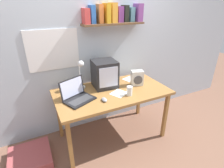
% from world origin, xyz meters
% --- Properties ---
extents(ground_plane, '(12.00, 12.00, 0.00)m').
position_xyz_m(ground_plane, '(0.00, 0.00, 0.00)').
color(ground_plane, brown).
extents(back_wall, '(5.60, 0.24, 2.60)m').
position_xyz_m(back_wall, '(0.00, 0.49, 1.31)').
color(back_wall, silver).
rests_on(back_wall, ground_plane).
extents(corner_desk, '(1.48, 0.78, 0.76)m').
position_xyz_m(corner_desk, '(0.00, 0.00, 0.69)').
color(corner_desk, olive).
rests_on(corner_desk, ground_plane).
extents(crt_monitor, '(0.33, 0.34, 0.37)m').
position_xyz_m(crt_monitor, '(-0.03, 0.18, 0.94)').
color(crt_monitor, '#232326').
rests_on(crt_monitor, corner_desk).
extents(laptop, '(0.41, 0.38, 0.25)m').
position_xyz_m(laptop, '(-0.47, -0.01, 0.82)').
color(laptop, black).
rests_on(laptop, corner_desk).
extents(desk_lamp, '(0.12, 0.15, 0.39)m').
position_xyz_m(desk_lamp, '(-0.33, 0.24, 1.00)').
color(desk_lamp, white).
rests_on(desk_lamp, corner_desk).
extents(juice_glass, '(0.07, 0.07, 0.12)m').
position_xyz_m(juice_glass, '(0.15, -0.20, 0.81)').
color(juice_glass, white).
rests_on(juice_glass, corner_desk).
extents(space_heater, '(0.19, 0.15, 0.21)m').
position_xyz_m(space_heater, '(0.40, 0.02, 0.86)').
color(space_heater, silver).
rests_on(space_heater, corner_desk).
extents(computer_mouse, '(0.07, 0.11, 0.03)m').
position_xyz_m(computer_mouse, '(-0.19, -0.19, 0.77)').
color(computer_mouse, gray).
rests_on(computer_mouse, corner_desk).
extents(printed_handout, '(0.29, 0.28, 0.00)m').
position_xyz_m(printed_handout, '(0.45, 0.21, 0.76)').
color(printed_handout, white).
rests_on(printed_handout, corner_desk).
extents(loose_paper_near_monitor, '(0.25, 0.24, 0.00)m').
position_xyz_m(loose_paper_near_monitor, '(0.05, -0.10, 0.76)').
color(loose_paper_near_monitor, white).
rests_on(loose_paper_near_monitor, corner_desk).
extents(floor_cushion, '(0.49, 0.49, 0.12)m').
position_xyz_m(floor_cushion, '(-1.12, 0.03, 0.06)').
color(floor_cushion, '#9E4547').
rests_on(floor_cushion, ground_plane).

